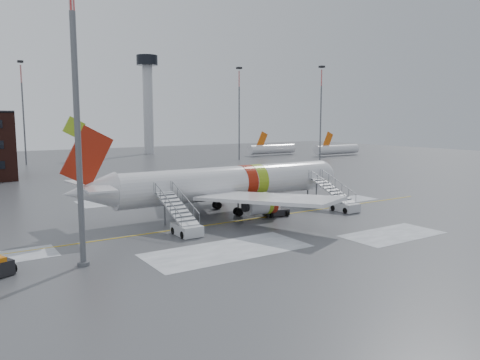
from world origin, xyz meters
TOP-DOWN VIEW (x-y plane):
  - ground at (0.00, 0.00)m, footprint 260.00×260.00m
  - airliner at (1.98, 3.77)m, footprint 35.03×32.97m
  - airstair_fwd at (14.35, -2.77)m, footprint 2.05×7.70m
  - airstair_aft at (-6.54, -2.77)m, footprint 2.05×7.70m
  - pushback_tug at (5.72, -1.10)m, footprint 2.98×2.44m
  - light_mast_near at (-17.19, -7.56)m, footprint 1.20×1.20m
  - control_tower at (30.00, 95.00)m, footprint 6.40×6.40m
  - light_mast_far_ne at (42.00, 62.00)m, footprint 1.20×1.20m
  - light_mast_far_n at (-8.00, 78.00)m, footprint 1.20×1.20m
  - light_mast_far_e at (58.00, 48.00)m, footprint 1.20×1.20m
  - distant_aircraft at (62.50, 64.00)m, footprint 35.00×18.00m

SIDE VIEW (x-z plane):
  - ground at x=0.00m, z-range 0.00..0.00m
  - distant_aircraft at x=62.50m, z-range -4.00..4.00m
  - pushback_tug at x=5.72m, z-range -0.09..1.49m
  - airstair_fwd at x=14.35m, z-range -0.68..2.81m
  - airstair_aft at x=-6.54m, z-range -0.68..2.81m
  - airliner at x=1.98m, z-range -2.17..9.01m
  - light_mast_near at x=-17.19m, z-range 0.48..23.75m
  - light_mast_far_ne at x=42.00m, z-range 1.71..25.96m
  - light_mast_far_n at x=-8.00m, z-range 1.71..25.96m
  - light_mast_far_e at x=58.00m, z-range 1.71..25.96m
  - control_tower at x=30.00m, z-range 3.75..33.75m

